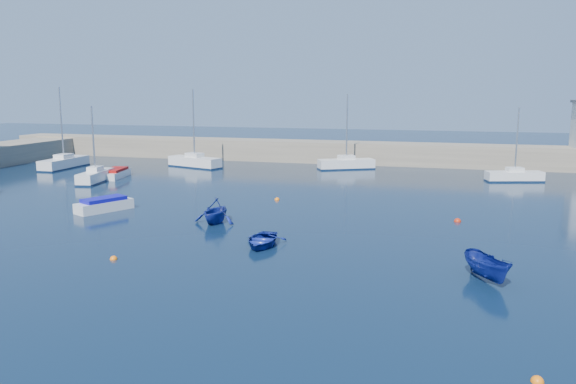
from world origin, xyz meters
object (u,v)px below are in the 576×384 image
(sailboat_5, at_px, (195,162))
(dinghy_right, at_px, (488,268))
(motorboat_2, at_px, (115,173))
(dinghy_center, at_px, (262,240))
(sailboat_6, at_px, (346,164))
(motorboat_1, at_px, (104,205))
(dinghy_left, at_px, (215,211))
(sailboat_7, at_px, (514,176))
(sailboat_3, at_px, (96,176))
(sailboat_4, at_px, (64,163))

(sailboat_5, relative_size, dinghy_right, 2.77)
(motorboat_2, height_order, dinghy_center, motorboat_2)
(sailboat_6, bearing_deg, sailboat_5, 72.96)
(motorboat_1, distance_m, dinghy_left, 9.66)
(sailboat_7, bearing_deg, sailboat_3, 89.77)
(sailboat_3, relative_size, motorboat_2, 1.50)
(sailboat_6, height_order, motorboat_1, sailboat_6)
(motorboat_2, bearing_deg, sailboat_4, 142.52)
(dinghy_center, bearing_deg, motorboat_2, 134.91)
(sailboat_5, height_order, motorboat_2, sailboat_5)
(sailboat_4, relative_size, sailboat_7, 1.28)
(sailboat_3, bearing_deg, dinghy_center, -46.60)
(sailboat_7, xyz_separation_m, dinghy_center, (-16.67, -29.40, -0.21))
(sailboat_4, height_order, dinghy_right, sailboat_4)
(sailboat_7, distance_m, dinghy_left, 32.84)
(motorboat_1, height_order, motorboat_2, motorboat_1)
(sailboat_7, bearing_deg, motorboat_2, 85.63)
(sailboat_5, xyz_separation_m, dinghy_center, (18.55, -30.59, -0.32))
(dinghy_center, distance_m, dinghy_left, 6.73)
(sailboat_5, relative_size, motorboat_1, 2.06)
(motorboat_1, relative_size, motorboat_2, 0.89)
(motorboat_2, xyz_separation_m, dinghy_center, (22.93, -20.76, -0.11))
(sailboat_6, distance_m, dinghy_right, 39.02)
(sailboat_5, distance_m, sailboat_6, 17.84)
(sailboat_6, relative_size, dinghy_right, 2.60)
(dinghy_center, bearing_deg, sailboat_5, 118.30)
(dinghy_center, bearing_deg, motorboat_1, 154.49)
(motorboat_2, bearing_deg, sailboat_5, 54.57)
(sailboat_6, xyz_separation_m, dinghy_right, (13.16, -36.73, -0.00))
(sailboat_4, xyz_separation_m, dinghy_left, (27.93, -20.96, 0.19))
(motorboat_2, height_order, dinghy_right, dinghy_right)
(sailboat_5, distance_m, dinghy_center, 35.78)
(sailboat_6, height_order, motorboat_2, sailboat_6)
(sailboat_3, bearing_deg, dinghy_right, -39.45)
(sailboat_6, relative_size, motorboat_1, 1.93)
(motorboat_1, distance_m, dinghy_right, 28.00)
(dinghy_center, relative_size, dinghy_right, 1.03)
(dinghy_right, bearing_deg, motorboat_2, 117.28)
(sailboat_3, xyz_separation_m, dinghy_left, (18.28, -13.02, 0.23))
(dinghy_center, xyz_separation_m, dinghy_right, (12.14, -2.87, 0.29))
(sailboat_5, bearing_deg, sailboat_7, -73.55)
(dinghy_center, xyz_separation_m, dinghy_left, (-4.87, 4.62, 0.50))
(dinghy_left, bearing_deg, dinghy_right, -22.29)
(sailboat_4, xyz_separation_m, sailboat_6, (31.79, 8.29, -0.02))
(sailboat_4, xyz_separation_m, sailboat_5, (14.25, 5.01, 0.01))
(sailboat_4, distance_m, motorboat_1, 26.86)
(sailboat_6, relative_size, sailboat_7, 1.17)
(sailboat_6, distance_m, sailboat_7, 18.24)
(sailboat_7, bearing_deg, motorboat_1, 110.29)
(sailboat_4, height_order, dinghy_center, sailboat_4)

